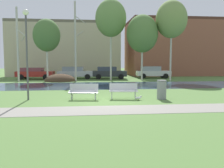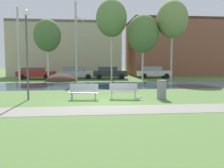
# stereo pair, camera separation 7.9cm
# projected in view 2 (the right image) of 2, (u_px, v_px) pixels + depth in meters

# --- Properties ---
(ground_plane) EXTENTS (120.00, 120.00, 0.00)m
(ground_plane) POSITION_uv_depth(u_px,v_px,m) (97.00, 84.00, 22.74)
(ground_plane) COLOR #517538
(paved_path_strip) EXTENTS (60.00, 2.01, 0.01)m
(paved_path_strip) POSITION_uv_depth(u_px,v_px,m) (109.00, 110.00, 10.57)
(paved_path_strip) COLOR gray
(paved_path_strip) RESTS_ON ground
(river_band) EXTENTS (80.00, 6.84, 0.01)m
(river_band) POSITION_uv_depth(u_px,v_px,m) (97.00, 85.00, 21.73)
(river_band) COLOR #284256
(river_band) RESTS_ON ground
(soil_mound) EXTENTS (3.41, 3.17, 1.61)m
(soil_mound) POSITION_uv_depth(u_px,v_px,m) (61.00, 81.00, 26.70)
(soil_mound) COLOR #423021
(soil_mound) RESTS_ON ground
(bench_left) EXTENTS (1.66, 0.76, 0.87)m
(bench_left) POSITION_uv_depth(u_px,v_px,m) (84.00, 91.00, 13.51)
(bench_left) COLOR #B2B5B7
(bench_left) RESTS_ON ground
(bench_right) EXTENTS (1.66, 0.76, 0.87)m
(bench_right) POSITION_uv_depth(u_px,v_px,m) (123.00, 91.00, 13.74)
(bench_right) COLOR #B2B5B7
(bench_right) RESTS_ON ground
(trash_bin) EXTENTS (0.55, 0.55, 1.07)m
(trash_bin) POSITION_uv_depth(u_px,v_px,m) (162.00, 89.00, 13.61)
(trash_bin) COLOR gray
(trash_bin) RESTS_ON ground
(seagull) EXTENTS (0.40, 0.15, 0.25)m
(seagull) POSITION_uv_depth(u_px,v_px,m) (139.00, 98.00, 13.29)
(seagull) COLOR white
(seagull) RESTS_ON ground
(streetlamp) EXTENTS (0.32, 0.32, 4.89)m
(streetlamp) POSITION_uv_depth(u_px,v_px,m) (27.00, 39.00, 13.16)
(streetlamp) COLOR #4C4C51
(streetlamp) RESTS_ON ground
(birch_far_left) EXTENTS (1.02, 1.79, 7.79)m
(birch_far_left) POSITION_uv_depth(u_px,v_px,m) (19.00, 44.00, 25.57)
(birch_far_left) COLOR beige
(birch_far_left) RESTS_ON ground
(birch_left) EXTENTS (2.91, 2.91, 6.71)m
(birch_left) POSITION_uv_depth(u_px,v_px,m) (47.00, 35.00, 26.25)
(birch_left) COLOR beige
(birch_left) RESTS_ON ground
(birch_center_left) EXTENTS (1.32, 2.06, 8.50)m
(birch_center_left) POSITION_uv_depth(u_px,v_px,m) (76.00, 41.00, 26.07)
(birch_center_left) COLOR #BCB7A8
(birch_center_left) RESTS_ON ground
(birch_center) EXTENTS (3.51, 3.51, 9.15)m
(birch_center) POSITION_uv_depth(u_px,v_px,m) (111.00, 18.00, 27.51)
(birch_center) COLOR beige
(birch_center) RESTS_ON ground
(birch_center_right) EXTENTS (3.51, 3.51, 7.36)m
(birch_center_right) POSITION_uv_depth(u_px,v_px,m) (143.00, 34.00, 27.17)
(birch_center_right) COLOR beige
(birch_center_right) RESTS_ON ground
(birch_right) EXTENTS (3.46, 3.46, 8.88)m
(birch_right) POSITION_uv_depth(u_px,v_px,m) (172.00, 19.00, 26.91)
(birch_right) COLOR beige
(birch_right) RESTS_ON ground
(parked_van_nearest_red) EXTENTS (4.53, 2.36, 1.41)m
(parked_van_nearest_red) POSITION_uv_depth(u_px,v_px,m) (36.00, 73.00, 29.75)
(parked_van_nearest_red) COLOR maroon
(parked_van_nearest_red) RESTS_ON ground
(parked_sedan_second_silver) EXTENTS (4.53, 2.27, 1.52)m
(parked_sedan_second_silver) POSITION_uv_depth(u_px,v_px,m) (76.00, 72.00, 30.17)
(parked_sedan_second_silver) COLOR #B2B5BC
(parked_sedan_second_silver) RESTS_ON ground
(parked_hatch_third_dark) EXTENTS (4.27, 2.27, 1.51)m
(parked_hatch_third_dark) POSITION_uv_depth(u_px,v_px,m) (110.00, 72.00, 30.21)
(parked_hatch_third_dark) COLOR #282B30
(parked_hatch_third_dark) RESTS_ON ground
(parked_wagon_fourth_white) EXTENTS (4.43, 2.25, 1.53)m
(parked_wagon_fourth_white) POSITION_uv_depth(u_px,v_px,m) (153.00, 72.00, 31.53)
(parked_wagon_fourth_white) COLOR silver
(parked_wagon_fourth_white) RESTS_ON ground
(building_beige_block) EXTENTS (16.22, 6.25, 8.01)m
(building_beige_block) POSITION_uv_depth(u_px,v_px,m) (66.00, 49.00, 37.24)
(building_beige_block) COLOR #BCAD8E
(building_beige_block) RESTS_ON ground
(building_brick_low) EXTENTS (14.35, 8.91, 8.63)m
(building_brick_low) POSITION_uv_depth(u_px,v_px,m) (174.00, 48.00, 39.29)
(building_brick_low) COLOR brown
(building_brick_low) RESTS_ON ground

